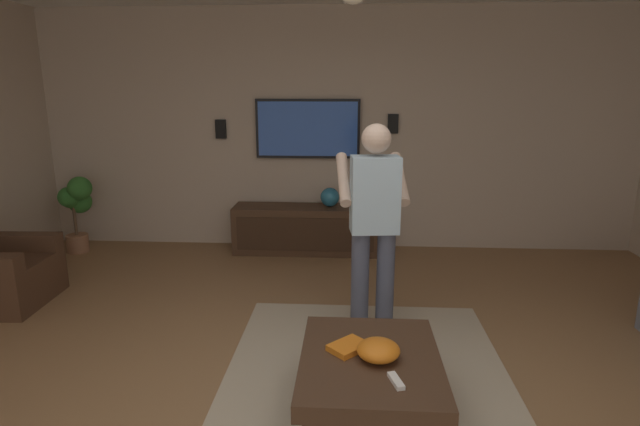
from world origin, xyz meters
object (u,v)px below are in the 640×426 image
at_px(bowl, 378,350).
at_px(remote_white, 396,381).
at_px(book, 348,347).
at_px(coffee_table, 370,373).
at_px(tv, 308,129).
at_px(vase_round, 330,197).
at_px(potted_plant_tall, 76,204).
at_px(person_standing, 374,217).
at_px(media_console, 307,229).
at_px(wall_speaker_left, 393,124).
at_px(wall_speaker_right, 221,129).

distance_m(bowl, remote_white, 0.25).
bearing_deg(book, coffee_table, 106.41).
relative_size(tv, bowl, 4.96).
height_order(coffee_table, tv, tv).
bearing_deg(tv, remote_white, 11.91).
relative_size(remote_white, vase_round, 0.68).
bearing_deg(bowl, potted_plant_tall, 48.42).
xyz_separation_m(person_standing, remote_white, (-1.41, -0.07, -0.52)).
distance_m(media_console, wall_speaker_left, 1.59).
bearing_deg(vase_round, tv, 52.32).
xyz_separation_m(media_console, potted_plant_tall, (-0.14, 2.69, 0.31)).
distance_m(coffee_table, person_standing, 1.31).
distance_m(book, wall_speaker_right, 3.77).
height_order(media_console, wall_speaker_right, wall_speaker_right).
bearing_deg(remote_white, bowl, -177.82).
bearing_deg(book, wall_speaker_left, -143.02).
relative_size(remote_white, wall_speaker_right, 0.68).
distance_m(bowl, vase_round, 3.19).
height_order(media_console, book, media_console).
distance_m(tv, bowl, 3.57).
relative_size(bowl, book, 1.12).
relative_size(potted_plant_tall, vase_round, 4.13).
bearing_deg(vase_round, potted_plant_tall, 93.38).
relative_size(media_console, vase_round, 7.73).
relative_size(coffee_table, bowl, 4.07).
relative_size(bowl, wall_speaker_right, 1.12).
distance_m(person_standing, wall_speaker_left, 2.30).
bearing_deg(potted_plant_tall, wall_speaker_right, -76.46).
bearing_deg(remote_white, coffee_table, -171.63).
height_order(potted_plant_tall, wall_speaker_left, wall_speaker_left).
relative_size(potted_plant_tall, remote_white, 6.06).
bearing_deg(wall_speaker_right, media_console, -103.80).
xyz_separation_m(wall_speaker_left, wall_speaker_right, (0.00, 2.02, -0.07)).
bearing_deg(tv, book, 8.89).
xyz_separation_m(coffee_table, vase_round, (3.13, 0.37, 0.36)).
xyz_separation_m(book, vase_round, (3.06, 0.24, 0.24)).
distance_m(tv, potted_plant_tall, 2.84).
distance_m(person_standing, wall_speaker_right, 2.85).
xyz_separation_m(remote_white, book, (0.33, 0.25, 0.01)).
bearing_deg(wall_speaker_right, potted_plant_tall, 103.54).
bearing_deg(wall_speaker_right, bowl, -153.13).
relative_size(potted_plant_tall, book, 4.13).
relative_size(coffee_table, tv, 0.82).
bearing_deg(book, person_standing, -144.24).
xyz_separation_m(tv, remote_white, (-3.61, -0.76, -1.02)).
bearing_deg(coffee_table, book, 61.17).
distance_m(vase_round, wall_speaker_right, 1.53).
bearing_deg(book, media_console, -125.18).
distance_m(person_standing, vase_round, 2.05).
xyz_separation_m(potted_plant_tall, wall_speaker_right, (0.40, -1.65, 0.84)).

